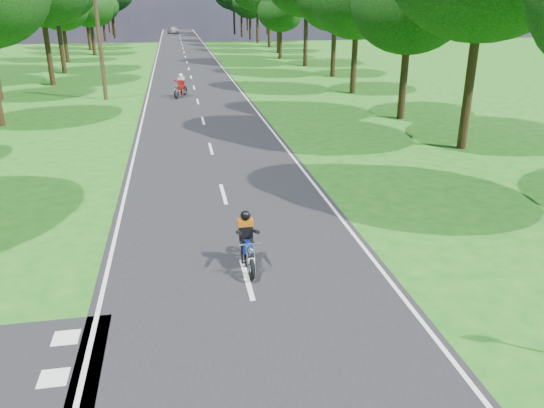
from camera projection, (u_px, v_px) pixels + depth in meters
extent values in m
plane|color=#165613|center=(260.00, 328.00, 10.71)|extent=(160.00, 160.00, 0.00)
cube|color=black|center=(187.00, 62.00, 56.63)|extent=(7.00, 140.00, 0.02)
cube|color=silver|center=(247.00, 279.00, 12.54)|extent=(0.12, 2.00, 0.01)
cube|color=silver|center=(223.00, 194.00, 18.05)|extent=(0.12, 2.00, 0.01)
cube|color=silver|center=(211.00, 149.00, 23.56)|extent=(0.12, 2.00, 0.01)
cube|color=silver|center=(203.00, 121.00, 29.07)|extent=(0.12, 2.00, 0.01)
cube|color=silver|center=(198.00, 101.00, 34.58)|extent=(0.12, 2.00, 0.01)
cube|color=silver|center=(194.00, 88.00, 40.10)|extent=(0.12, 2.00, 0.01)
cube|color=silver|center=(191.00, 77.00, 45.61)|extent=(0.12, 2.00, 0.01)
cube|color=silver|center=(189.00, 69.00, 51.12)|extent=(0.12, 2.00, 0.01)
cube|color=silver|center=(187.00, 62.00, 56.63)|extent=(0.12, 2.00, 0.01)
cube|color=silver|center=(185.00, 57.00, 62.14)|extent=(0.12, 2.00, 0.01)
cube|color=silver|center=(184.00, 52.00, 67.65)|extent=(0.12, 2.00, 0.01)
cube|color=silver|center=(183.00, 48.00, 73.16)|extent=(0.12, 2.00, 0.01)
cube|color=silver|center=(182.00, 45.00, 78.67)|extent=(0.12, 2.00, 0.01)
cube|color=silver|center=(181.00, 42.00, 84.19)|extent=(0.12, 2.00, 0.01)
cube|color=silver|center=(181.00, 39.00, 89.70)|extent=(0.12, 2.00, 0.01)
cube|color=silver|center=(180.00, 37.00, 95.21)|extent=(0.12, 2.00, 0.01)
cube|color=silver|center=(179.00, 35.00, 100.72)|extent=(0.12, 2.00, 0.01)
cube|color=silver|center=(179.00, 33.00, 106.23)|extent=(0.12, 2.00, 0.01)
cube|color=silver|center=(178.00, 32.00, 111.74)|extent=(0.12, 2.00, 0.01)
cube|color=silver|center=(178.00, 30.00, 117.25)|extent=(0.12, 2.00, 0.01)
cube|color=silver|center=(155.00, 63.00, 56.08)|extent=(0.10, 140.00, 0.01)
cube|color=silver|center=(218.00, 62.00, 57.18)|extent=(0.10, 140.00, 0.01)
cube|color=silver|center=(54.00, 378.00, 9.25)|extent=(0.50, 0.50, 0.01)
cube|color=silver|center=(66.00, 338.00, 10.35)|extent=(0.50, 0.50, 0.01)
cylinder|color=black|center=(49.00, 56.00, 40.84)|extent=(0.40, 0.40, 4.32)
cylinder|color=black|center=(61.00, 48.00, 47.64)|extent=(0.40, 0.40, 4.40)
cylinder|color=black|center=(66.00, 47.00, 56.53)|extent=(0.40, 0.40, 3.20)
ellipsoid|color=black|center=(61.00, 7.00, 55.11)|extent=(5.60, 5.60, 4.76)
cylinder|color=black|center=(93.00, 41.00, 63.61)|extent=(0.40, 0.40, 3.22)
ellipsoid|color=black|center=(89.00, 6.00, 62.18)|extent=(5.64, 5.64, 4.79)
cylinder|color=black|center=(89.00, 36.00, 70.41)|extent=(0.40, 0.40, 3.61)
ellipsoid|color=black|center=(85.00, 0.00, 68.81)|extent=(6.31, 6.31, 5.37)
cylinder|color=black|center=(99.00, 36.00, 77.82)|extent=(0.40, 0.40, 2.67)
ellipsoid|color=black|center=(97.00, 12.00, 76.65)|extent=(4.67, 4.67, 3.97)
ellipsoid|color=black|center=(95.00, 3.00, 76.18)|extent=(4.00, 4.00, 3.40)
cylinder|color=black|center=(104.00, 31.00, 86.12)|extent=(0.40, 0.40, 3.09)
ellipsoid|color=black|center=(102.00, 6.00, 84.76)|extent=(5.40, 5.40, 4.59)
cylinder|color=black|center=(114.00, 25.00, 92.01)|extent=(0.40, 0.40, 4.48)
cylinder|color=black|center=(113.00, 24.00, 100.15)|extent=(0.40, 0.40, 4.09)
cylinder|color=black|center=(468.00, 97.00, 22.93)|extent=(0.40, 0.40, 4.56)
cylinder|color=black|center=(403.00, 87.00, 29.06)|extent=(0.40, 0.40, 3.49)
ellipsoid|color=black|center=(410.00, 3.00, 27.52)|extent=(6.12, 6.12, 5.20)
cylinder|color=black|center=(354.00, 67.00, 37.21)|extent=(0.40, 0.40, 3.69)
cylinder|color=black|center=(333.00, 54.00, 45.50)|extent=(0.40, 0.40, 3.74)
cylinder|color=black|center=(306.00, 42.00, 52.90)|extent=(0.40, 0.40, 4.64)
cylinder|color=black|center=(280.00, 46.00, 59.63)|extent=(0.40, 0.40, 2.91)
ellipsoid|color=black|center=(280.00, 12.00, 58.34)|extent=(5.09, 5.09, 4.33)
cylinder|color=black|center=(278.00, 37.00, 66.52)|extent=(0.40, 0.40, 3.88)
cylinder|color=black|center=(269.00, 32.00, 74.31)|extent=(0.40, 0.40, 4.18)
cylinder|color=black|center=(257.00, 27.00, 82.41)|extent=(0.40, 0.40, 4.63)
cylinder|color=black|center=(250.00, 29.00, 89.31)|extent=(0.40, 0.40, 3.36)
ellipsoid|color=black|center=(250.00, 3.00, 87.82)|extent=(5.88, 5.88, 5.00)
cylinder|color=black|center=(242.00, 25.00, 95.73)|extent=(0.40, 0.40, 4.09)
cylinder|color=black|center=(234.00, 22.00, 102.70)|extent=(0.40, 0.40, 4.48)
cylinder|color=black|center=(109.00, 23.00, 108.74)|extent=(0.40, 0.40, 3.84)
cylinder|color=black|center=(247.00, 21.00, 115.33)|extent=(0.40, 0.40, 4.16)
cylinder|color=black|center=(89.00, 27.00, 94.69)|extent=(0.40, 0.40, 3.52)
ellipsoid|color=black|center=(85.00, 1.00, 93.13)|extent=(6.16, 6.16, 5.24)
cylinder|color=black|center=(267.00, 22.00, 102.74)|extent=(0.40, 0.40, 4.48)
cylinder|color=#382616|center=(99.00, 37.00, 34.00)|extent=(0.26, 0.26, 8.00)
imported|color=silver|center=(173.00, 30.00, 104.67)|extent=(2.83, 4.47, 1.42)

